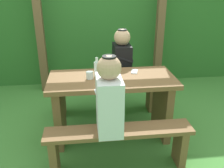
% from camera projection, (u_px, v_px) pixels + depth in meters
% --- Properties ---
extents(ground_plane, '(12.00, 12.00, 0.00)m').
position_uv_depth(ground_plane, '(112.00, 134.00, 3.00)').
color(ground_plane, '#46873A').
extents(hedge_backdrop, '(6.40, 0.86, 2.16)m').
position_uv_depth(hedge_backdrop, '(99.00, 19.00, 4.54)').
color(hedge_backdrop, '#2E6929').
rests_on(hedge_backdrop, ground_plane).
extents(pergola_post_left, '(0.12, 0.12, 2.28)m').
position_uv_depth(pergola_post_left, '(39.00, 22.00, 3.79)').
color(pergola_post_left, brown).
rests_on(pergola_post_left, ground_plane).
extents(pergola_post_right, '(0.12, 0.12, 2.28)m').
position_uv_depth(pergola_post_right, '(161.00, 20.00, 3.99)').
color(pergola_post_right, brown).
rests_on(pergola_post_right, ground_plane).
extents(picnic_table, '(1.40, 0.64, 0.75)m').
position_uv_depth(picnic_table, '(112.00, 97.00, 2.81)').
color(picnic_table, brown).
rests_on(picnic_table, ground_plane).
extents(bench_near, '(1.40, 0.24, 0.45)m').
position_uv_depth(bench_near, '(119.00, 141.00, 2.35)').
color(bench_near, brown).
rests_on(bench_near, ground_plane).
extents(bench_far, '(1.40, 0.24, 0.45)m').
position_uv_depth(bench_far, '(107.00, 91.00, 3.40)').
color(bench_far, brown).
rests_on(bench_far, ground_plane).
extents(person_white_shirt, '(0.25, 0.35, 0.72)m').
position_uv_depth(person_white_shirt, '(109.00, 98.00, 2.17)').
color(person_white_shirt, silver).
rests_on(person_white_shirt, bench_near).
extents(person_black_coat, '(0.25, 0.35, 0.72)m').
position_uv_depth(person_black_coat, '(122.00, 59.00, 3.24)').
color(person_black_coat, black).
rests_on(person_black_coat, bench_far).
extents(drinking_glass, '(0.08, 0.08, 0.08)m').
position_uv_depth(drinking_glass, '(90.00, 75.00, 2.66)').
color(drinking_glass, silver).
rests_on(drinking_glass, picnic_table).
extents(bottle_left, '(0.07, 0.07, 0.22)m').
position_uv_depth(bottle_left, '(97.00, 68.00, 2.72)').
color(bottle_left, silver).
rests_on(bottle_left, picnic_table).
extents(cell_phone, '(0.10, 0.15, 0.01)m').
position_uv_depth(cell_phone, '(134.00, 71.00, 2.87)').
color(cell_phone, silver).
rests_on(cell_phone, picnic_table).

